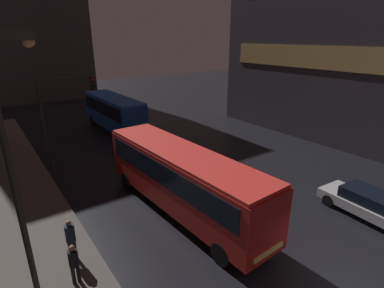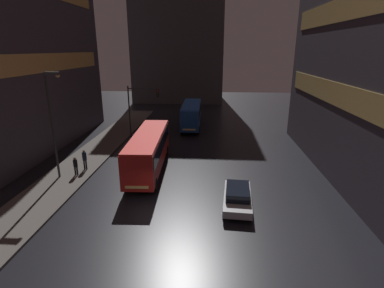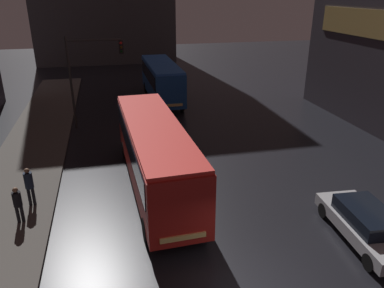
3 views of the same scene
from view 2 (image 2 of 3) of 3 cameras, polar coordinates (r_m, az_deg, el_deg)
The scene contains 11 objects.
ground_plane at distance 20.23m, azimuth -6.29°, elevation -13.72°, with size 120.00×120.00×0.00m, color black.
sidewalk_left at distance 31.43m, azimuth -19.43°, elevation -2.76°, with size 4.00×48.00×0.15m.
building_left_tower at distance 38.27m, azimuth -31.99°, elevation 18.53°, with size 10.07×23.78×25.51m.
building_far_backdrop at distance 65.47m, azimuth -2.48°, elevation 21.55°, with size 18.07×12.00×29.95m.
bus_near at distance 26.81m, azimuth -8.28°, elevation -0.80°, with size 2.92×11.11×3.40m.
bus_far at distance 41.44m, azimuth -0.13°, elevation 5.91°, with size 2.52×9.43×3.36m.
car_taxi at distance 21.39m, azimuth 8.65°, elevation -9.77°, with size 2.20×4.90×1.37m.
pedestrian_near at distance 28.35m, azimuth -19.79°, elevation -2.50°, with size 0.44×0.44×1.83m.
pedestrian_mid at distance 27.38m, azimuth -21.32°, elevation -3.69°, with size 0.49×0.49×1.63m.
traffic_light_main at distance 36.41m, azimuth -9.98°, elevation 7.66°, with size 3.77×0.35×6.37m.
street_lamp_sidewalk at distance 26.25m, azimuth -25.00°, elevation 5.72°, with size 1.25×0.36×8.72m.
Camera 2 is at (3.33, -16.97, 10.49)m, focal length 28.00 mm.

